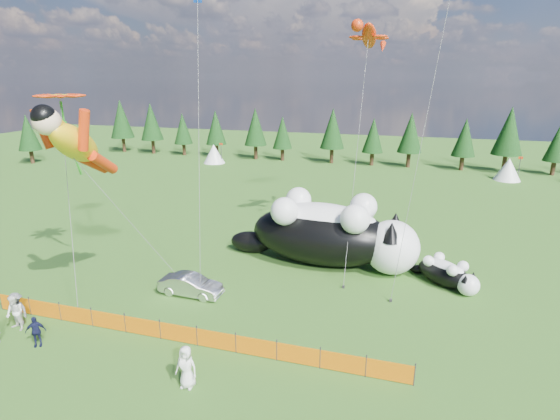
% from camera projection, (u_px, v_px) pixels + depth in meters
% --- Properties ---
extents(ground, '(160.00, 160.00, 0.00)m').
position_uv_depth(ground, '(206.00, 312.00, 24.07)').
color(ground, '#10370A').
rests_on(ground, ground).
extents(safety_fence, '(22.06, 0.06, 1.10)m').
position_uv_depth(safety_fence, '(178.00, 333.00, 21.17)').
color(safety_fence, '#262626').
rests_on(safety_fence, ground).
extents(tree_line, '(90.00, 4.00, 8.00)m').
position_uv_depth(tree_line, '(340.00, 137.00, 64.14)').
color(tree_line, black).
rests_on(tree_line, ground).
extents(festival_tents, '(50.00, 3.20, 2.80)m').
position_uv_depth(festival_tents, '(416.00, 164.00, 57.31)').
color(festival_tents, white).
rests_on(festival_tents, ground).
extents(cat_large, '(13.43, 5.38, 4.85)m').
position_uv_depth(cat_large, '(331.00, 232.00, 29.65)').
color(cat_large, black).
rests_on(cat_large, ground).
extents(cat_small, '(4.08, 3.62, 1.75)m').
position_uv_depth(cat_small, '(447.00, 273.00, 26.87)').
color(cat_small, black).
rests_on(cat_small, ground).
extents(car, '(3.83, 1.41, 1.25)m').
position_uv_depth(car, '(191.00, 285.00, 25.78)').
color(car, silver).
rests_on(car, ground).
extents(spectator_b, '(1.01, 0.72, 1.89)m').
position_uv_depth(spectator_b, '(15.00, 313.00, 22.12)').
color(spectator_b, white).
rests_on(spectator_b, ground).
extents(spectator_c, '(1.02, 0.89, 1.56)m').
position_uv_depth(spectator_c, '(36.00, 331.00, 20.83)').
color(spectator_c, '#141637').
rests_on(spectator_c, ground).
extents(spectator_d, '(1.21, 0.65, 1.86)m').
position_uv_depth(spectator_d, '(17.00, 309.00, 22.50)').
color(spectator_d, '#57575C').
rests_on(spectator_d, ground).
extents(spectator_e, '(0.94, 0.62, 1.90)m').
position_uv_depth(spectator_e, '(186.00, 367.00, 18.01)').
color(spectator_e, white).
rests_on(spectator_e, ground).
extents(superhero_kite, '(6.62, 6.81, 12.14)m').
position_uv_depth(superhero_kite, '(75.00, 144.00, 21.99)').
color(superhero_kite, '#EEB60C').
rests_on(superhero_kite, ground).
extents(gecko_kite, '(3.01, 11.42, 17.24)m').
position_uv_depth(gecko_kite, '(369.00, 36.00, 30.26)').
color(gecko_kite, red).
rests_on(gecko_kite, ground).
extents(flower_kite, '(5.21, 6.41, 12.60)m').
position_uv_depth(flower_kite, '(60.00, 99.00, 25.31)').
color(flower_kite, red).
rests_on(flower_kite, ground).
extents(diamond_kite_a, '(2.88, 6.59, 18.32)m').
position_uv_depth(diamond_kite_a, '(198.00, 14.00, 26.57)').
color(diamond_kite_a, '#0B37AE').
rests_on(diamond_kite_a, ground).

